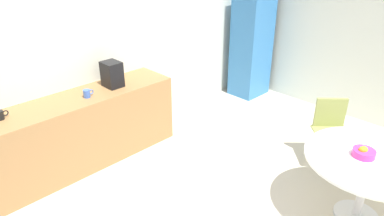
% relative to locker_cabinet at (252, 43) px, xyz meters
% --- Properties ---
extents(wall_back, '(6.00, 0.10, 2.60)m').
position_rel_locker_cabinet_xyz_m(wall_back, '(-2.55, 0.45, 0.37)').
color(wall_back, silver).
rests_on(wall_back, ground_plane).
extents(counter_block, '(2.59, 0.60, 0.90)m').
position_rel_locker_cabinet_xyz_m(counter_block, '(-3.34, 0.10, -0.48)').
color(counter_block, '#9E7042').
rests_on(counter_block, ground_plane).
extents(locker_cabinet, '(0.60, 0.50, 1.86)m').
position_rel_locker_cabinet_xyz_m(locker_cabinet, '(0.00, 0.00, 0.00)').
color(locker_cabinet, '#3372B2').
rests_on(locker_cabinet, ground_plane).
extents(round_table, '(1.22, 1.22, 0.72)m').
position_rel_locker_cabinet_xyz_m(round_table, '(-1.77, -2.74, -0.32)').
color(round_table, silver).
rests_on(round_table, ground_plane).
extents(chair_olive, '(0.59, 0.59, 0.83)m').
position_rel_locker_cabinet_xyz_m(chair_olive, '(-1.04, -2.03, -0.41)').
color(chair_olive, silver).
rests_on(chair_olive, ground_plane).
extents(fruit_bowl, '(0.21, 0.21, 0.11)m').
position_rel_locker_cabinet_xyz_m(fruit_bowl, '(-1.81, -2.67, -0.17)').
color(fruit_bowl, '#D8338C').
rests_on(fruit_bowl, round_table).
extents(mug_white, '(0.13, 0.08, 0.09)m').
position_rel_locker_cabinet_xyz_m(mug_white, '(-4.08, 0.15, 0.02)').
color(mug_white, black).
rests_on(mug_white, counter_block).
extents(mug_green, '(0.13, 0.08, 0.09)m').
position_rel_locker_cabinet_xyz_m(mug_green, '(-3.16, 0.02, 0.02)').
color(mug_green, '#3F66BF').
rests_on(mug_green, counter_block).
extents(coffee_maker, '(0.20, 0.24, 0.32)m').
position_rel_locker_cabinet_xyz_m(coffee_maker, '(-2.75, 0.10, 0.13)').
color(coffee_maker, black).
rests_on(coffee_maker, counter_block).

